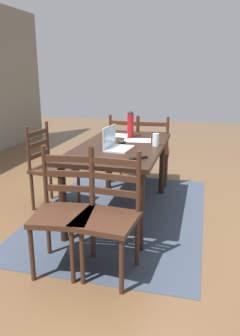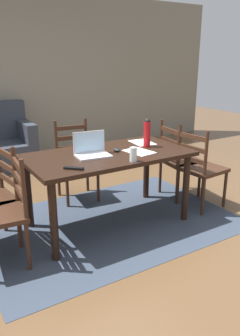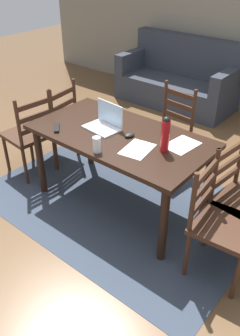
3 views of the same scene
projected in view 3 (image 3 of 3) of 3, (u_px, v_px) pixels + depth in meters
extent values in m
plane|color=brown|center=(120.00, 202.00, 3.54)|extent=(14.00, 14.00, 0.00)
cube|color=#333D4C|center=(120.00, 202.00, 3.54)|extent=(2.59, 1.78, 0.01)
cube|color=black|center=(120.00, 136.00, 3.13)|extent=(1.62, 0.87, 0.04)
cylinder|color=black|center=(40.00, 161.00, 3.50)|extent=(0.07, 0.07, 0.72)
cylinder|color=black|center=(164.00, 224.00, 2.72)|extent=(0.07, 0.07, 0.72)
cylinder|color=black|center=(90.00, 135.00, 3.96)|extent=(0.07, 0.07, 0.72)
cylinder|color=black|center=(207.00, 183.00, 3.18)|extent=(0.07, 0.07, 0.72)
cube|color=#3D2316|center=(165.00, 134.00, 3.79)|extent=(0.49, 0.49, 0.04)
cylinder|color=#3D2316|center=(166.00, 166.00, 3.69)|extent=(0.04, 0.04, 0.43)
cylinder|color=#3D2316|center=(139.00, 153.00, 3.92)|extent=(0.04, 0.04, 0.43)
cylinder|color=#3D2316|center=(188.00, 154.00, 3.91)|extent=(0.04, 0.04, 0.43)
cylinder|color=#3D2316|center=(162.00, 142.00, 4.14)|extent=(0.04, 0.04, 0.43)
cylinder|color=#3D2316|center=(193.00, 113.00, 3.65)|extent=(0.04, 0.04, 0.50)
cylinder|color=#3D2316|center=(165.00, 103.00, 3.88)|extent=(0.04, 0.04, 0.50)
cube|color=#3D2316|center=(178.00, 116.00, 3.82)|extent=(0.36, 0.07, 0.05)
cube|color=#3D2316|center=(179.00, 105.00, 3.76)|extent=(0.36, 0.07, 0.05)
cube|color=#3D2316|center=(180.00, 94.00, 3.69)|extent=(0.36, 0.07, 0.05)
cube|color=#3D2316|center=(52.00, 124.00, 4.01)|extent=(0.49, 0.49, 0.04)
cylinder|color=#3D2316|center=(31.00, 144.00, 4.09)|extent=(0.04, 0.04, 0.43)
cylinder|color=#3D2316|center=(53.00, 131.00, 4.36)|extent=(0.04, 0.04, 0.43)
cylinder|color=#3D2316|center=(56.00, 153.00, 3.92)|extent=(0.04, 0.04, 0.43)
cylinder|color=#3D2316|center=(77.00, 139.00, 4.19)|extent=(0.04, 0.04, 0.43)
cylinder|color=#3D2316|center=(52.00, 113.00, 3.65)|extent=(0.04, 0.04, 0.50)
cylinder|color=#3D2316|center=(75.00, 101.00, 3.92)|extent=(0.04, 0.04, 0.50)
cube|color=#3D2316|center=(65.00, 115.00, 3.84)|extent=(0.07, 0.36, 0.05)
cube|color=#3D2316|center=(64.00, 104.00, 3.78)|extent=(0.07, 0.36, 0.05)
cube|color=#3D2316|center=(63.00, 93.00, 3.71)|extent=(0.07, 0.36, 0.05)
cube|color=#3D2316|center=(225.00, 227.00, 2.57)|extent=(0.48, 0.48, 0.04)
cylinder|color=#3D2316|center=(236.00, 277.00, 2.48)|extent=(0.04, 0.04, 0.43)
cylinder|color=#3D2316|center=(207.00, 226.00, 2.92)|extent=(0.04, 0.04, 0.43)
cylinder|color=#3D2316|center=(187.00, 255.00, 2.66)|extent=(0.04, 0.04, 0.43)
cylinder|color=#3D2316|center=(214.00, 178.00, 2.66)|extent=(0.04, 0.04, 0.50)
cylinder|color=#3D2316|center=(193.00, 204.00, 2.40)|extent=(0.04, 0.04, 0.50)
cube|color=#3D2316|center=(202.00, 201.00, 2.59)|extent=(0.06, 0.36, 0.05)
cube|color=#3D2316|center=(204.00, 187.00, 2.52)|extent=(0.06, 0.36, 0.05)
cube|color=#3D2316|center=(207.00, 173.00, 2.45)|extent=(0.06, 0.36, 0.05)
cube|color=#3D2316|center=(28.00, 134.00, 3.79)|extent=(0.48, 0.48, 0.04)
cylinder|color=#3D2316|center=(6.00, 153.00, 3.92)|extent=(0.04, 0.04, 0.43)
cylinder|color=#3D2316|center=(35.00, 142.00, 4.14)|extent=(0.04, 0.04, 0.43)
cylinder|color=#3D2316|center=(25.00, 166.00, 3.69)|extent=(0.04, 0.04, 0.43)
cylinder|color=#3D2316|center=(55.00, 153.00, 3.92)|extent=(0.04, 0.04, 0.43)
cylinder|color=#3D2316|center=(18.00, 125.00, 3.42)|extent=(0.04, 0.04, 0.50)
cylinder|color=#3D2316|center=(51.00, 113.00, 3.65)|extent=(0.04, 0.04, 0.50)
cube|color=#3D2316|center=(36.00, 128.00, 3.59)|extent=(0.06, 0.36, 0.05)
cube|color=#3D2316|center=(35.00, 116.00, 3.52)|extent=(0.06, 0.36, 0.05)
cube|color=#3D2316|center=(33.00, 105.00, 3.45)|extent=(0.06, 0.36, 0.05)
cylinder|color=#3D2316|center=(231.00, 205.00, 3.15)|extent=(0.04, 0.04, 0.43)
cylinder|color=#3D2316|center=(207.00, 225.00, 2.93)|extent=(0.04, 0.04, 0.43)
cylinder|color=#3D2316|center=(240.00, 159.00, 2.89)|extent=(0.04, 0.04, 0.50)
cylinder|color=#3D2316|center=(214.00, 177.00, 2.67)|extent=(0.04, 0.04, 0.50)
cube|color=#3D2316|center=(226.00, 178.00, 2.84)|extent=(0.06, 0.36, 0.05)
cube|color=#3D2316|center=(228.00, 165.00, 2.77)|extent=(0.06, 0.36, 0.05)
cube|color=#3D2316|center=(231.00, 151.00, 2.70)|extent=(0.06, 0.36, 0.05)
cube|color=#2D333D|center=(175.00, 92.00, 5.53)|extent=(1.80, 0.80, 0.40)
cube|color=#2D333D|center=(188.00, 55.00, 5.46)|extent=(1.80, 0.20, 0.60)
cube|color=#2D333D|center=(227.00, 81.00, 4.91)|extent=(0.16, 0.80, 0.30)
cube|color=#2D333D|center=(134.00, 60.00, 5.78)|extent=(0.16, 0.80, 0.30)
cube|color=silver|center=(102.00, 128.00, 3.20)|extent=(0.34, 0.25, 0.02)
cube|color=silver|center=(110.00, 113.00, 3.20)|extent=(0.32, 0.04, 0.21)
cube|color=#A5CCEA|center=(110.00, 114.00, 3.19)|extent=(0.29, 0.04, 0.19)
cylinder|color=#A81419|center=(165.00, 136.00, 2.80)|extent=(0.07, 0.07, 0.27)
sphere|color=black|center=(166.00, 121.00, 2.73)|extent=(0.06, 0.06, 0.06)
cylinder|color=silver|center=(97.00, 145.00, 2.82)|extent=(0.07, 0.07, 0.13)
ellipsoid|color=black|center=(130.00, 135.00, 3.07)|extent=(0.08, 0.11, 0.03)
cube|color=black|center=(57.00, 128.00, 3.20)|extent=(0.15, 0.15, 0.02)
cube|color=white|center=(137.00, 149.00, 2.89)|extent=(0.25, 0.32, 0.00)
cube|color=white|center=(182.00, 145.00, 2.95)|extent=(0.24, 0.32, 0.00)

